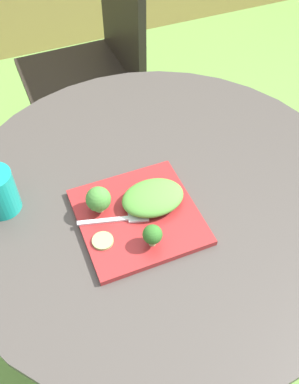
# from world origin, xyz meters

# --- Properties ---
(ground_plane) EXTENTS (12.00, 12.00, 0.00)m
(ground_plane) POSITION_xyz_m (0.00, 0.00, 0.00)
(ground_plane) COLOR #669342
(patio_table) EXTENTS (0.96, 0.96, 0.71)m
(patio_table) POSITION_xyz_m (0.00, 0.00, 0.47)
(patio_table) COLOR #423D38
(patio_table) RESTS_ON ground_plane
(patio_chair) EXTENTS (0.45, 0.45, 0.90)m
(patio_chair) POSITION_xyz_m (0.12, 0.90, 0.53)
(patio_chair) COLOR black
(patio_chair) RESTS_ON ground_plane
(salad_plate) EXTENTS (0.26, 0.26, 0.01)m
(salad_plate) POSITION_xyz_m (-0.08, -0.06, 0.71)
(salad_plate) COLOR maroon
(salad_plate) RESTS_ON patio_table
(fork) EXTENTS (0.15, 0.06, 0.00)m
(fork) POSITION_xyz_m (-0.12, -0.06, 0.72)
(fork) COLOR silver
(fork) RESTS_ON salad_plate
(lettuce_mound) EXTENTS (0.14, 0.10, 0.04)m
(lettuce_mound) POSITION_xyz_m (-0.04, -0.04, 0.74)
(lettuce_mound) COLOR #519338
(lettuce_mound) RESTS_ON salad_plate
(broccoli_floret_0) EXTENTS (0.04, 0.04, 0.05)m
(broccoli_floret_0) POSITION_xyz_m (-0.08, -0.14, 0.75)
(broccoli_floret_0) COLOR #99B770
(broccoli_floret_0) RESTS_ON salad_plate
(broccoli_floret_1) EXTENTS (0.05, 0.05, 0.06)m
(broccoli_floret_1) POSITION_xyz_m (-0.15, -0.01, 0.76)
(broccoli_floret_1) COLOR #99B770
(broccoli_floret_1) RESTS_ON salad_plate
(cucumber_slice_0) EXTENTS (0.04, 0.04, 0.01)m
(cucumber_slice_0) POSITION_xyz_m (-0.17, -0.10, 0.72)
(cucumber_slice_0) COLOR #8EB766
(cucumber_slice_0) RESTS_ON salad_plate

